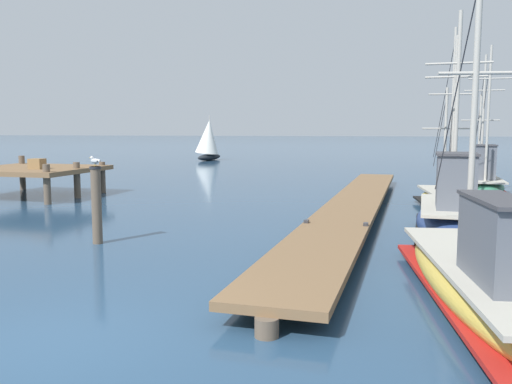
# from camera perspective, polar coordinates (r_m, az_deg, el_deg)

# --- Properties ---
(ground_plane) EXTENTS (400.00, 400.00, 0.00)m
(ground_plane) POSITION_cam_1_polar(r_m,az_deg,el_deg) (8.36, -21.23, -14.99)
(ground_plane) COLOR navy
(floating_dock) EXTENTS (4.02, 23.89, 0.53)m
(floating_dock) POSITION_cam_1_polar(r_m,az_deg,el_deg) (19.44, 10.32, -1.25)
(floating_dock) COLOR brown
(floating_dock) RESTS_ON ground
(fishing_boat_0) EXTENTS (2.30, 5.66, 6.52)m
(fishing_boat_0) POSITION_cam_1_polar(r_m,az_deg,el_deg) (26.80, 22.62, 1.12)
(fishing_boat_0) COLOR #337556
(fishing_boat_0) RESTS_ON ground
(fishing_boat_1) EXTENTS (2.43, 6.31, 6.15)m
(fishing_boat_1) POSITION_cam_1_polar(r_m,az_deg,el_deg) (15.69, 20.04, -2.18)
(fishing_boat_1) COLOR navy
(fishing_boat_1) RESTS_ON ground
(fishing_boat_2) EXTENTS (2.30, 5.66, 6.67)m
(fishing_boat_2) POSITION_cam_1_polar(r_m,az_deg,el_deg) (21.32, 19.84, -0.34)
(fishing_boat_2) COLOR gold
(fishing_boat_2) RESTS_ON ground
(fishing_boat_3) EXTENTS (2.04, 7.56, 5.91)m
(fishing_boat_3) POSITION_cam_1_polar(r_m,az_deg,el_deg) (9.99, 22.14, -8.21)
(fishing_boat_3) COLOR gold
(fishing_boat_3) RESTS_ON ground
(pier_platform) EXTENTS (5.55, 5.22, 1.74)m
(pier_platform) POSITION_cam_1_polar(r_m,az_deg,el_deg) (25.99, -22.42, 2.09)
(pier_platform) COLOR brown
(pier_platform) RESTS_ON ground
(mooring_piling) EXTENTS (0.30, 0.30, 2.04)m
(mooring_piling) POSITION_cam_1_polar(r_m,az_deg,el_deg) (14.78, -16.44, -1.20)
(mooring_piling) COLOR brown
(mooring_piling) RESTS_ON ground
(perched_seagull) EXTENTS (0.37, 0.22, 0.26)m
(perched_seagull) POSITION_cam_1_polar(r_m,az_deg,el_deg) (14.67, -16.58, 3.18)
(perched_seagull) COLOR gold
(perched_seagull) RESTS_ON mooring_piling
(distant_sailboat) EXTENTS (2.81, 4.47, 4.24)m
(distant_sailboat) POSITION_cam_1_polar(r_m,az_deg,el_deg) (51.12, -5.05, 5.48)
(distant_sailboat) COLOR black
(distant_sailboat) RESTS_ON ground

